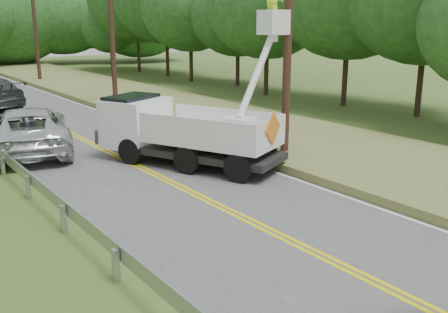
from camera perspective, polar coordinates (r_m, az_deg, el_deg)
ground at (r=10.32m, az=20.81°, el=-15.18°), size 140.00×140.00×0.00m
road at (r=20.77m, az=-13.13°, el=0.64°), size 7.20×96.00×0.03m
utility_poles at (r=25.11m, az=-5.83°, el=15.48°), size 1.60×43.30×10.00m
tall_grass_verge at (r=24.30m, az=2.40°, el=3.42°), size 7.00×96.00×0.30m
treeline_right at (r=37.66m, az=3.12°, el=17.13°), size 10.08×53.25×11.60m
bucket_truck at (r=18.47m, az=-5.43°, el=3.95°), size 5.45×6.95×6.56m
suv_silver at (r=21.29m, az=-21.07°, el=2.83°), size 4.48×6.89×1.76m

